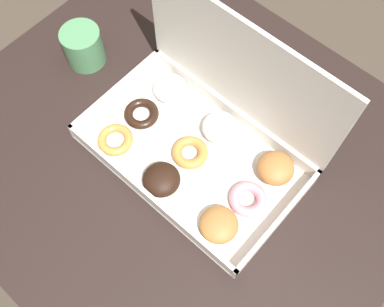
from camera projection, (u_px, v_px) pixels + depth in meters
ground_plane at (185, 240)px, 1.52m from camera, size 8.00×8.00×0.00m
dining_table at (181, 171)px, 0.99m from camera, size 0.91×0.80×0.71m
donut_box at (207, 135)px, 0.84m from camera, size 0.42×0.26×0.27m
coffee_mug at (83, 46)px, 0.94m from camera, size 0.08×0.08×0.08m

